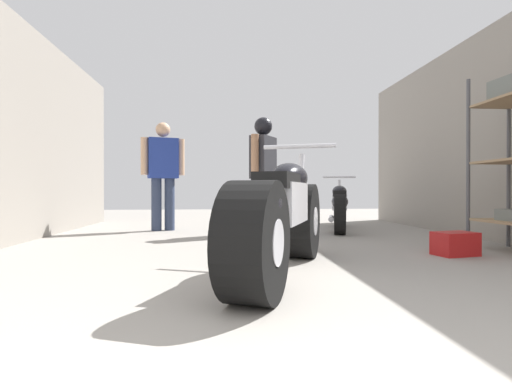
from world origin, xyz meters
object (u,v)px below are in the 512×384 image
object	(u,v)px
motorcycle_black_naked	(339,207)
mechanic_in_blue	(163,169)
motorcycle_maroon_cruiser	(282,218)
red_toolbox	(455,244)
mechanic_with_helmet	(263,164)

from	to	relation	value
motorcycle_black_naked	mechanic_in_blue	bearing A→B (deg)	175.71
motorcycle_maroon_cruiser	mechanic_in_blue	world-z (taller)	mechanic_in_blue
red_toolbox	motorcycle_maroon_cruiser	bearing A→B (deg)	-157.09
mechanic_in_blue	mechanic_with_helmet	bearing A→B (deg)	-22.26
motorcycle_maroon_cruiser	mechanic_with_helmet	bearing A→B (deg)	86.97
mechanic_with_helmet	red_toolbox	world-z (taller)	mechanic_with_helmet
motorcycle_black_naked	mechanic_with_helmet	world-z (taller)	mechanic_with_helmet
motorcycle_black_naked	mechanic_with_helmet	bearing A→B (deg)	-161.68
motorcycle_black_naked	mechanic_with_helmet	size ratio (longest dim) A/B	1.09
mechanic_with_helmet	red_toolbox	distance (m)	2.70
motorcycle_black_naked	red_toolbox	distance (m)	2.42
motorcycle_maroon_cruiser	mechanic_with_helmet	xyz separation A→B (m)	(0.14, 2.71, 0.56)
mechanic_in_blue	motorcycle_maroon_cruiser	bearing A→B (deg)	-68.10
mechanic_in_blue	motorcycle_black_naked	bearing A→B (deg)	-4.29
red_toolbox	mechanic_with_helmet	bearing A→B (deg)	129.49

